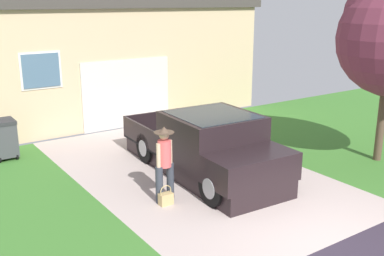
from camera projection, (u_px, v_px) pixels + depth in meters
pickup_truck at (209, 148)px, 11.05m from camera, size 2.20×5.14×1.59m
person_with_hat at (164, 161)px, 9.63m from camera, size 0.48×0.43×1.65m
handbag at (166, 198)px, 9.62m from camera, size 0.29×0.17×0.44m
house_with_garage at (104, 44)px, 18.08m from camera, size 10.16×7.03×4.96m
wheeled_trash_bin at (4, 138)px, 12.32m from camera, size 0.60×0.72×1.08m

